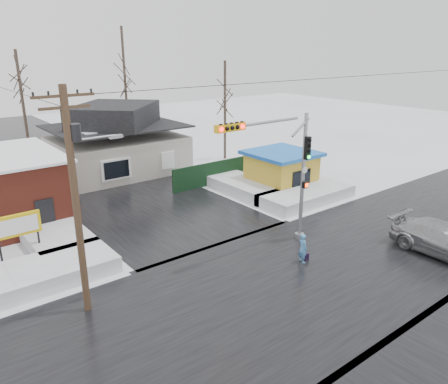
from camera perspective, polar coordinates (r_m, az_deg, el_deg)
ground at (r=20.50m, az=8.31°, el=-11.63°), size 120.00×120.00×0.00m
road_ns at (r=20.50m, az=8.31°, el=-11.60°), size 10.00×120.00×0.02m
road_ew at (r=20.50m, az=8.31°, el=-11.60°), size 120.00×10.00×0.02m
snowbank_nw at (r=21.82m, az=-23.30°, el=-9.91°), size 7.00×3.00×0.80m
snowbank_ne at (r=30.75m, az=10.69°, el=-0.43°), size 7.00×3.00×0.80m
snowbank_nside_w at (r=26.68m, az=-22.07°, el=-4.53°), size 3.00×8.00×0.80m
snowbank_nside_e at (r=32.82m, az=1.84°, el=1.10°), size 3.00×8.00×0.80m
traffic_signal at (r=22.31m, az=7.74°, el=3.58°), size 6.05×0.68×7.00m
utility_pole at (r=17.15m, az=-18.72°, el=0.14°), size 3.15×0.44×9.00m
marquee_sign at (r=23.44m, az=-25.41°, el=-4.12°), size 2.20×0.21×2.55m
house at (r=37.99m, az=-13.83°, el=6.46°), size 10.40×8.40×5.76m
kiosk at (r=32.73m, az=7.49°, el=2.85°), size 4.60×4.60×2.88m
fence at (r=33.88m, az=-0.96°, el=2.56°), size 8.00×0.12×1.80m
tree_far_left at (r=39.17m, az=-25.21°, el=13.52°), size 3.00×3.00×10.00m
tree_far_mid at (r=44.35m, az=-13.04°, el=17.22°), size 3.00×3.00×12.00m
tree_far_right at (r=40.79m, az=0.13°, el=14.23°), size 3.00×3.00×9.00m
pedestrian at (r=22.01m, az=10.25°, el=-7.28°), size 0.44×0.60×1.51m
car at (r=25.04m, az=26.96°, el=-5.70°), size 2.30×5.61×1.63m
shopping_bag at (r=22.49m, az=10.66°, el=-8.37°), size 0.30×0.21×0.35m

